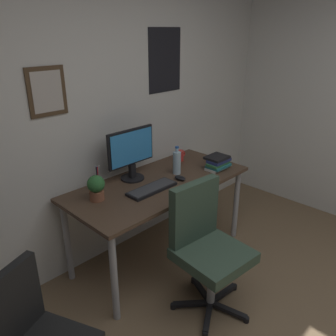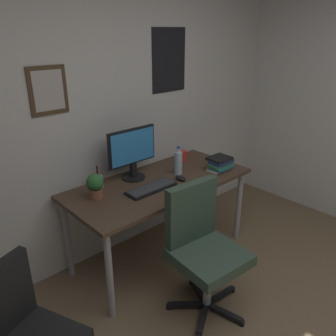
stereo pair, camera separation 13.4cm
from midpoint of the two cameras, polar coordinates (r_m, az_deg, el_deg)
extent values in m
cube|color=silver|center=(2.86, -12.88, 9.16)|extent=(4.40, 0.08, 2.60)
cube|color=#4C3823|center=(2.57, -21.15, 11.89)|extent=(0.28, 0.02, 0.34)
cube|color=beige|center=(2.56, -21.04, 11.87)|extent=(0.22, 0.00, 0.28)
cube|color=black|center=(3.22, -1.78, 17.60)|extent=(0.40, 0.01, 0.56)
cube|color=#4C3828|center=(2.85, -2.79, -2.55)|extent=(1.59, 0.73, 0.03)
cylinder|color=#9EA0A5|center=(2.46, -10.65, -17.73)|extent=(0.05, 0.05, 0.71)
cylinder|color=#9EA0A5|center=(3.35, 10.24, -6.01)|extent=(0.05, 0.05, 0.71)
cylinder|color=#9EA0A5|center=(2.89, -17.86, -11.73)|extent=(0.05, 0.05, 0.71)
cylinder|color=#9EA0A5|center=(3.68, 2.44, -2.95)|extent=(0.05, 0.05, 0.71)
cube|color=#334738|center=(2.46, 6.02, -14.42)|extent=(0.50, 0.50, 0.08)
cube|color=#334738|center=(2.43, 2.85, -7.31)|extent=(0.42, 0.11, 0.45)
cylinder|color=#9EA0A5|center=(2.61, 5.79, -18.82)|extent=(0.07, 0.07, 0.42)
cube|color=black|center=(2.81, 7.76, -20.22)|extent=(0.28, 0.07, 0.03)
cylinder|color=black|center=(2.90, 9.72, -19.12)|extent=(0.04, 0.04, 0.04)
cube|color=black|center=(2.82, 4.23, -19.81)|extent=(0.15, 0.27, 0.03)
cylinder|color=black|center=(2.92, 2.94, -18.35)|extent=(0.04, 0.04, 0.04)
cube|color=black|center=(2.71, 2.50, -21.83)|extent=(0.24, 0.21, 0.03)
cylinder|color=black|center=(2.71, -0.68, -22.23)|extent=(0.04, 0.04, 0.04)
cube|color=black|center=(2.63, 5.15, -23.67)|extent=(0.26, 0.18, 0.03)
cylinder|color=black|center=(2.55, 4.60, -26.13)|extent=(0.04, 0.04, 0.04)
cube|color=black|center=(2.69, 8.53, -22.56)|extent=(0.10, 0.28, 0.03)
cylinder|color=black|center=(2.67, 11.51, -23.72)|extent=(0.04, 0.04, 0.04)
cube|color=black|center=(1.96, -27.31, -20.34)|extent=(0.39, 0.20, 0.40)
cylinder|color=black|center=(2.91, -7.29, -1.67)|extent=(0.20, 0.20, 0.01)
cube|color=black|center=(2.89, -7.36, -0.45)|extent=(0.05, 0.04, 0.12)
cube|color=black|center=(2.82, -7.63, 3.52)|extent=(0.46, 0.02, 0.30)
cube|color=#338CD8|center=(2.80, -7.38, 3.43)|extent=(0.43, 0.00, 0.27)
cube|color=black|center=(2.70, -4.12, -3.52)|extent=(0.43, 0.15, 0.02)
cube|color=#38383A|center=(2.69, -4.13, -3.27)|extent=(0.41, 0.13, 0.00)
ellipsoid|color=black|center=(2.86, 0.70, -1.69)|extent=(0.06, 0.11, 0.04)
cylinder|color=silver|center=(2.96, 0.20, 0.85)|extent=(0.07, 0.07, 0.20)
cylinder|color=silver|center=(2.92, 0.21, 3.04)|extent=(0.03, 0.03, 0.04)
cylinder|color=#2659B2|center=(2.91, 0.21, 3.50)|extent=(0.03, 0.03, 0.01)
cylinder|color=red|center=(3.27, 0.86, 2.08)|extent=(0.07, 0.07, 0.10)
torus|color=red|center=(3.30, 1.43, 2.37)|extent=(0.05, 0.01, 0.05)
cylinder|color=brown|center=(2.60, -13.31, -4.48)|extent=(0.11, 0.11, 0.07)
sphere|color=#2D6B33|center=(2.56, -13.49, -2.63)|extent=(0.13, 0.13, 0.13)
ellipsoid|color=#287A38|center=(2.56, -14.39, -2.46)|extent=(0.07, 0.08, 0.02)
ellipsoid|color=#287A38|center=(2.59, -13.29, -1.77)|extent=(0.07, 0.08, 0.02)
ellipsoid|color=#287A38|center=(2.53, -13.61, -3.09)|extent=(0.08, 0.07, 0.02)
cylinder|color=#9EA0A5|center=(2.77, -13.01, -2.53)|extent=(0.07, 0.07, 0.09)
cylinder|color=#263FBF|center=(2.73, -13.21, -1.09)|extent=(0.01, 0.01, 0.13)
cylinder|color=red|center=(2.73, -13.08, -1.10)|extent=(0.01, 0.01, 0.13)
cylinder|color=black|center=(2.72, -13.27, -1.18)|extent=(0.01, 0.01, 0.13)
cylinder|color=#9EA0A5|center=(2.74, -12.99, -0.90)|extent=(0.01, 0.03, 0.14)
cylinder|color=#9EA0A5|center=(2.73, -13.26, -1.00)|extent=(0.01, 0.02, 0.14)
cube|color=silver|center=(3.11, 6.89, -0.01)|extent=(0.20, 0.12, 0.02)
cube|color=#26727A|center=(3.10, 7.25, 0.40)|extent=(0.22, 0.14, 0.02)
cube|color=#33723F|center=(3.09, 7.21, 0.77)|extent=(0.22, 0.11, 0.02)
cube|color=navy|center=(3.09, 7.33, 1.26)|extent=(0.22, 0.13, 0.03)
cube|color=black|center=(3.09, 7.00, 1.76)|extent=(0.20, 0.17, 0.02)
camera|label=1|loc=(0.07, -91.41, -0.58)|focal=36.28mm
camera|label=2|loc=(0.07, 88.59, 0.58)|focal=36.28mm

